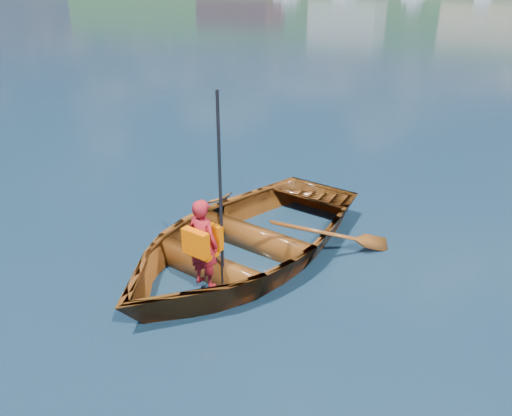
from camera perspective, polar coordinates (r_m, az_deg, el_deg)
The scene contains 3 objects.
ground at distance 7.07m, azimuth 8.98°, elevation -4.18°, with size 600.00×600.00×0.00m.
rowboat at distance 6.55m, azimuth -1.58°, elevation -3.47°, with size 3.68×4.65×0.87m.
child_paddler at distance 5.69m, azimuth -6.02°, elevation -3.90°, with size 0.44×0.38×2.27m.
Camera 1 is at (1.76, -5.98, 3.33)m, focal length 35.00 mm.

